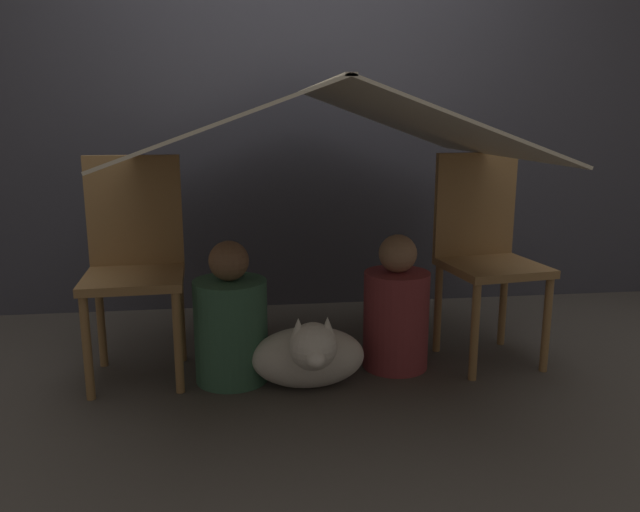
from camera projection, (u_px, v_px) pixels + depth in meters
name	position (u px, v px, depth m)	size (l,w,h in m)	color
ground_plane	(323.00, 379.00, 2.73)	(8.80, 8.80, 0.00)	#47423D
wall_back	(297.00, 94.00, 3.57)	(7.00, 0.05, 2.50)	#3D3D47
chair_left	(135.00, 258.00, 2.70)	(0.43, 0.43, 0.96)	olive
chair_right	(485.00, 248.00, 2.90)	(0.47, 0.47, 0.96)	olive
sheet_canopy	(320.00, 121.00, 2.60)	(1.60, 1.47, 0.30)	silver
person_front	(231.00, 324.00, 2.67)	(0.31, 0.31, 0.62)	#38664C
person_second	(396.00, 313.00, 2.82)	(0.30, 0.30, 0.62)	maroon
dog	(309.00, 355.00, 2.59)	(0.48, 0.44, 0.36)	silver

